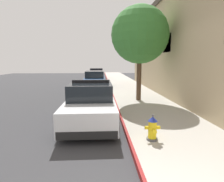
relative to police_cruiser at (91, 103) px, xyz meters
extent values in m
cube|color=#353538|center=(-3.13, 3.99, -0.84)|extent=(30.21, 60.00, 0.20)
cube|color=#ADA89E|center=(2.87, 3.99, -0.67)|extent=(3.21, 60.00, 0.15)
cube|color=maroon|center=(1.23, 3.99, -0.67)|extent=(0.08, 60.00, 0.15)
cube|color=tan|center=(7.43, 4.12, 2.47)|extent=(5.89, 22.03, 6.43)
cube|color=black|center=(4.51, 4.12, 2.79)|extent=(0.06, 1.30, 1.10)
cube|color=black|center=(4.51, 10.29, 2.79)|extent=(0.06, 1.30, 1.10)
cube|color=white|center=(0.00, -0.04, -0.16)|extent=(1.84, 4.80, 0.76)
cube|color=black|center=(0.00, 0.11, 0.52)|extent=(1.64, 2.50, 0.60)
cube|color=black|center=(0.00, -2.38, -0.42)|extent=(1.76, 0.16, 0.24)
cube|color=black|center=(0.00, 2.30, -0.42)|extent=(1.76, 0.16, 0.24)
cylinder|color=black|center=(-0.86, 1.66, -0.42)|extent=(0.22, 0.64, 0.64)
cylinder|color=black|center=(0.86, 1.66, -0.42)|extent=(0.22, 0.64, 0.64)
cylinder|color=black|center=(-0.86, -1.74, -0.42)|extent=(0.22, 0.64, 0.64)
cylinder|color=black|center=(0.86, -1.74, -0.42)|extent=(0.22, 0.64, 0.64)
cube|color=black|center=(0.00, 0.06, 0.88)|extent=(1.48, 0.20, 0.12)
cube|color=red|center=(-0.35, 0.06, 0.88)|extent=(0.44, 0.18, 0.11)
cube|color=#1E33E0|center=(0.35, 0.06, 0.88)|extent=(0.44, 0.18, 0.11)
cube|color=navy|center=(-0.17, 10.09, -0.16)|extent=(1.84, 4.80, 0.76)
cube|color=black|center=(-0.17, 10.24, 0.52)|extent=(1.64, 2.50, 0.60)
cube|color=black|center=(-0.17, 7.75, -0.42)|extent=(1.76, 0.16, 0.24)
cube|color=black|center=(-0.17, 12.43, -0.42)|extent=(1.76, 0.16, 0.24)
cylinder|color=black|center=(-1.03, 11.79, -0.42)|extent=(0.22, 0.64, 0.64)
cylinder|color=black|center=(0.69, 11.79, -0.42)|extent=(0.22, 0.64, 0.64)
cylinder|color=black|center=(-1.03, 8.39, -0.42)|extent=(0.22, 0.64, 0.64)
cylinder|color=black|center=(0.69, 8.39, -0.42)|extent=(0.22, 0.64, 0.64)
cube|color=maroon|center=(-0.18, 18.36, -0.16)|extent=(1.84, 4.80, 0.76)
cube|color=black|center=(-0.18, 18.51, 0.52)|extent=(1.64, 2.50, 0.60)
cube|color=black|center=(-0.18, 16.02, -0.42)|extent=(1.76, 0.16, 0.24)
cube|color=black|center=(-0.18, 20.70, -0.42)|extent=(1.76, 0.16, 0.24)
cylinder|color=black|center=(-1.04, 20.06, -0.42)|extent=(0.22, 0.64, 0.64)
cylinder|color=black|center=(0.68, 20.06, -0.42)|extent=(0.22, 0.64, 0.64)
cylinder|color=black|center=(-1.04, 16.66, -0.42)|extent=(0.22, 0.64, 0.64)
cylinder|color=black|center=(0.68, 16.66, -0.42)|extent=(0.22, 0.64, 0.64)
cylinder|color=#4C4C51|center=(1.88, -2.45, -0.56)|extent=(0.32, 0.32, 0.06)
cylinder|color=yellow|center=(1.88, -2.45, -0.28)|extent=(0.24, 0.24, 0.50)
cone|color=navy|center=(1.88, -2.45, 0.04)|extent=(0.28, 0.28, 0.14)
cylinder|color=#4C4C51|center=(1.88, -2.45, 0.14)|extent=(0.05, 0.05, 0.06)
cylinder|color=yellow|center=(1.71, -2.45, -0.22)|extent=(0.10, 0.10, 0.10)
cylinder|color=yellow|center=(2.05, -2.45, -0.22)|extent=(0.10, 0.10, 0.10)
cylinder|color=yellow|center=(1.88, -2.63, -0.27)|extent=(0.13, 0.12, 0.13)
cylinder|color=brown|center=(2.64, 3.43, 0.72)|extent=(0.28, 0.28, 2.62)
sphere|color=#387A33|center=(2.64, 3.43, 3.18)|extent=(3.27, 3.27, 3.27)
camera|label=1|loc=(0.41, -7.62, 1.65)|focal=30.50mm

